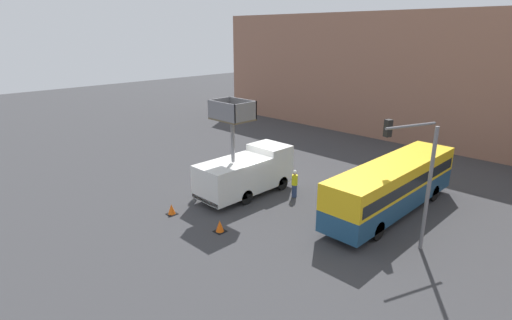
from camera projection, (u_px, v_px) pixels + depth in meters
name	position (u px, v px, depth m)	size (l,w,h in m)	color
ground_plane	(247.00, 195.00, 25.81)	(120.00, 120.00, 0.00)	#38383A
building_backdrop_far	(418.00, 75.00, 39.94)	(44.00, 10.00, 11.87)	#936651
utility_truck	(246.00, 171.00, 25.46)	(2.52, 6.57, 6.24)	silver
city_bus	(393.00, 184.00, 22.80)	(2.43, 11.21, 3.03)	navy
traffic_light_pole	(413.00, 162.00, 19.19)	(3.15, 2.89, 6.09)	slate
road_worker_near_truck	(197.00, 183.00, 25.31)	(0.38, 0.38, 1.82)	navy
road_worker_directing	(295.00, 184.00, 25.23)	(0.38, 0.38, 1.81)	navy
traffic_cone_near_truck	(220.00, 226.00, 20.99)	(0.57, 0.57, 0.65)	black
traffic_cone_mid_road	(172.00, 209.00, 22.99)	(0.56, 0.56, 0.64)	black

